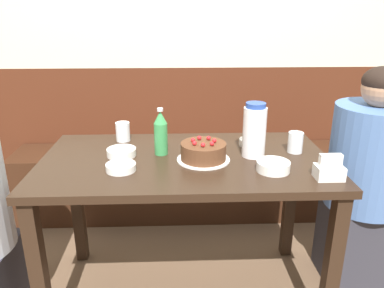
% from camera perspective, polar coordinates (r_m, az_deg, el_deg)
% --- Properties ---
extents(back_wall, '(4.80, 0.04, 2.50)m').
position_cam_1_polar(back_wall, '(2.65, -1.61, 16.46)').
color(back_wall, '#4C2314').
rests_on(back_wall, ground_plane).
extents(bench_seat, '(2.33, 0.38, 0.48)m').
position_cam_1_polar(bench_seat, '(2.69, -1.34, -5.82)').
color(bench_seat, '#381E11').
rests_on(bench_seat, ground_plane).
extents(dining_table, '(1.32, 0.72, 0.76)m').
position_cam_1_polar(dining_table, '(1.77, -0.99, -5.38)').
color(dining_table, black).
rests_on(dining_table, ground_plane).
extents(birthday_cake, '(0.24, 0.24, 0.10)m').
position_cam_1_polar(birthday_cake, '(1.69, 1.75, -1.19)').
color(birthday_cake, white).
rests_on(birthday_cake, dining_table).
extents(water_pitcher, '(0.11, 0.11, 0.25)m').
position_cam_1_polar(water_pitcher, '(1.73, 9.49, 2.04)').
color(water_pitcher, white).
rests_on(water_pitcher, dining_table).
extents(soju_bottle, '(0.06, 0.06, 0.22)m').
position_cam_1_polar(soju_bottle, '(1.74, -4.79, 1.75)').
color(soju_bottle, '#388E4C').
rests_on(soju_bottle, dining_table).
extents(napkin_holder, '(0.11, 0.08, 0.11)m').
position_cam_1_polar(napkin_holder, '(1.60, 20.19, -3.71)').
color(napkin_holder, white).
rests_on(napkin_holder, dining_table).
extents(bowl_soup_white, '(0.14, 0.14, 0.03)m').
position_cam_1_polar(bowl_soup_white, '(1.78, -10.69, -1.23)').
color(bowl_soup_white, white).
rests_on(bowl_soup_white, dining_table).
extents(bowl_rice_small, '(0.12, 0.12, 0.03)m').
position_cam_1_polar(bowl_rice_small, '(1.90, 8.95, 0.27)').
color(bowl_rice_small, white).
rests_on(bowl_rice_small, dining_table).
extents(bowl_side_dish, '(0.14, 0.14, 0.04)m').
position_cam_1_polar(bowl_side_dish, '(1.62, 12.26, -3.32)').
color(bowl_side_dish, white).
rests_on(bowl_side_dish, dining_table).
extents(bowl_sauce_shallow, '(0.13, 0.13, 0.03)m').
position_cam_1_polar(bowl_sauce_shallow, '(1.61, -10.78, -3.48)').
color(bowl_sauce_shallow, white).
rests_on(bowl_sauce_shallow, dining_table).
extents(glass_water_tall, '(0.07, 0.07, 0.10)m').
position_cam_1_polar(glass_water_tall, '(1.97, -10.49, 1.87)').
color(glass_water_tall, silver).
rests_on(glass_water_tall, dining_table).
extents(glass_tumbler_short, '(0.07, 0.07, 0.10)m').
position_cam_1_polar(glass_tumbler_short, '(1.85, 15.47, 0.25)').
color(glass_tumbler_short, silver).
rests_on(glass_tumbler_short, dining_table).
extents(person_teal_shirt, '(0.39, 0.39, 1.16)m').
position_cam_1_polar(person_teal_shirt, '(2.11, 24.99, -5.15)').
color(person_teal_shirt, '#33333D').
rests_on(person_teal_shirt, ground_plane).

